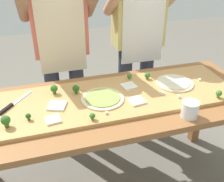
# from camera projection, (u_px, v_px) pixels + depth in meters

# --- Properties ---
(prep_table) EXTENTS (1.90, 0.74, 0.79)m
(prep_table) POSITION_uv_depth(u_px,v_px,m) (113.00, 114.00, 1.73)
(prep_table) COLOR brown
(prep_table) RESTS_ON ground
(cutting_board) EXTENTS (1.59, 0.50, 0.02)m
(cutting_board) POSITION_uv_depth(u_px,v_px,m) (115.00, 97.00, 1.70)
(cutting_board) COLOR tan
(cutting_board) RESTS_ON prep_table
(chefs_knife) EXTENTS (0.19, 0.23, 0.02)m
(chefs_knife) POSITION_uv_depth(u_px,v_px,m) (11.00, 105.00, 1.59)
(chefs_knife) COLOR #B7BABF
(chefs_knife) RESTS_ON cutting_board
(pizza_whole_cheese_artichoke) EXTENTS (0.25, 0.25, 0.02)m
(pizza_whole_cheese_artichoke) POSITION_uv_depth(u_px,v_px,m) (175.00, 83.00, 1.82)
(pizza_whole_cheese_artichoke) COLOR beige
(pizza_whole_cheese_artichoke) RESTS_ON cutting_board
(pizza_whole_pesto_green) EXTENTS (0.27, 0.27, 0.02)m
(pizza_whole_pesto_green) POSITION_uv_depth(u_px,v_px,m) (103.00, 98.00, 1.65)
(pizza_whole_pesto_green) COLOR beige
(pizza_whole_pesto_green) RESTS_ON cutting_board
(pizza_slice_far_left) EXTENTS (0.09, 0.09, 0.01)m
(pizza_slice_far_left) POSITION_uv_depth(u_px,v_px,m) (53.00, 120.00, 1.46)
(pizza_slice_far_left) COLOR silver
(pizza_slice_far_left) RESTS_ON cutting_board
(pizza_slice_center) EXTENTS (0.10, 0.10, 0.01)m
(pizza_slice_center) POSITION_uv_depth(u_px,v_px,m) (137.00, 101.00, 1.63)
(pizza_slice_center) COLOR silver
(pizza_slice_center) RESTS_ON cutting_board
(pizza_slice_far_right) EXTENTS (0.11, 0.11, 0.01)m
(pizza_slice_far_right) POSITION_uv_depth(u_px,v_px,m) (129.00, 86.00, 1.79)
(pizza_slice_far_right) COLOR silver
(pizza_slice_far_right) RESTS_ON cutting_board
(pizza_slice_near_left) EXTENTS (0.13, 0.13, 0.01)m
(pizza_slice_near_left) POSITION_uv_depth(u_px,v_px,m) (57.00, 106.00, 1.58)
(pizza_slice_near_left) COLOR silver
(pizza_slice_near_left) RESTS_ON cutting_board
(broccoli_floret_back_mid) EXTENTS (0.04, 0.04, 0.05)m
(broccoli_floret_back_mid) POSITION_uv_depth(u_px,v_px,m) (147.00, 75.00, 1.87)
(broccoli_floret_back_mid) COLOR #3F7220
(broccoli_floret_back_mid) RESTS_ON cutting_board
(broccoli_floret_front_right) EXTENTS (0.03, 0.03, 0.04)m
(broccoli_floret_front_right) POSITION_uv_depth(u_px,v_px,m) (92.00, 116.00, 1.46)
(broccoli_floret_front_right) COLOR #3F7220
(broccoli_floret_front_right) RESTS_ON cutting_board
(broccoli_floret_back_left) EXTENTS (0.05, 0.05, 0.06)m
(broccoli_floret_back_left) POSITION_uv_depth(u_px,v_px,m) (54.00, 89.00, 1.69)
(broccoli_floret_back_left) COLOR #366618
(broccoli_floret_back_left) RESTS_ON cutting_board
(broccoli_floret_center_right) EXTENTS (0.03, 0.03, 0.04)m
(broccoli_floret_center_right) POSITION_uv_depth(u_px,v_px,m) (129.00, 76.00, 1.87)
(broccoli_floret_center_right) COLOR #3F7220
(broccoli_floret_center_right) RESTS_ON cutting_board
(broccoli_floret_front_left) EXTENTS (0.03, 0.03, 0.04)m
(broccoli_floret_front_left) POSITION_uv_depth(u_px,v_px,m) (28.00, 116.00, 1.46)
(broccoli_floret_front_left) COLOR #2C5915
(broccoli_floret_front_left) RESTS_ON cutting_board
(broccoli_floret_center_left) EXTENTS (0.05, 0.05, 0.07)m
(broccoli_floret_center_left) POSITION_uv_depth(u_px,v_px,m) (6.00, 121.00, 1.40)
(broccoli_floret_center_left) COLOR #366618
(broccoli_floret_center_left) RESTS_ON cutting_board
(broccoli_floret_front_mid) EXTENTS (0.04, 0.04, 0.06)m
(broccoli_floret_front_mid) POSITION_uv_depth(u_px,v_px,m) (76.00, 89.00, 1.70)
(broccoli_floret_front_mid) COLOR #2C5915
(broccoli_floret_front_mid) RESTS_ON cutting_board
(broccoli_floret_back_right) EXTENTS (0.04, 0.04, 0.05)m
(broccoli_floret_back_right) POSITION_uv_depth(u_px,v_px,m) (219.00, 93.00, 1.65)
(broccoli_floret_back_right) COLOR #487A23
(broccoli_floret_back_right) RESTS_ON cutting_board
(cheese_crumble_b) EXTENTS (0.02, 0.02, 0.02)m
(cheese_crumble_b) POSITION_uv_depth(u_px,v_px,m) (107.00, 113.00, 1.51)
(cheese_crumble_b) COLOR silver
(cheese_crumble_b) RESTS_ON cutting_board
(cheese_crumble_d) EXTENTS (0.03, 0.03, 0.02)m
(cheese_crumble_d) POSITION_uv_depth(u_px,v_px,m) (162.00, 93.00, 1.70)
(cheese_crumble_d) COLOR silver
(cheese_crumble_d) RESTS_ON cutting_board
(cheese_crumble_e) EXTENTS (0.02, 0.02, 0.02)m
(cheese_crumble_e) POSITION_uv_depth(u_px,v_px,m) (179.00, 97.00, 1.66)
(cheese_crumble_e) COLOR white
(cheese_crumble_e) RESTS_ON cutting_board
(cheese_crumble_f) EXTENTS (0.02, 0.02, 0.02)m
(cheese_crumble_f) POSITION_uv_depth(u_px,v_px,m) (200.00, 80.00, 1.86)
(cheese_crumble_f) COLOR white
(cheese_crumble_f) RESTS_ON cutting_board
(flour_cup) EXTENTS (0.10, 0.10, 0.10)m
(flour_cup) POSITION_uv_depth(u_px,v_px,m) (190.00, 110.00, 1.52)
(flour_cup) COLOR white
(flour_cup) RESTS_ON prep_table
(cook_left) EXTENTS (0.54, 0.39, 1.67)m
(cook_left) POSITION_uv_depth(u_px,v_px,m) (61.00, 41.00, 2.01)
(cook_left) COLOR #333847
(cook_left) RESTS_ON ground
(cook_right) EXTENTS (0.54, 0.39, 1.67)m
(cook_right) POSITION_uv_depth(u_px,v_px,m) (138.00, 33.00, 2.17)
(cook_right) COLOR #333847
(cook_right) RESTS_ON ground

